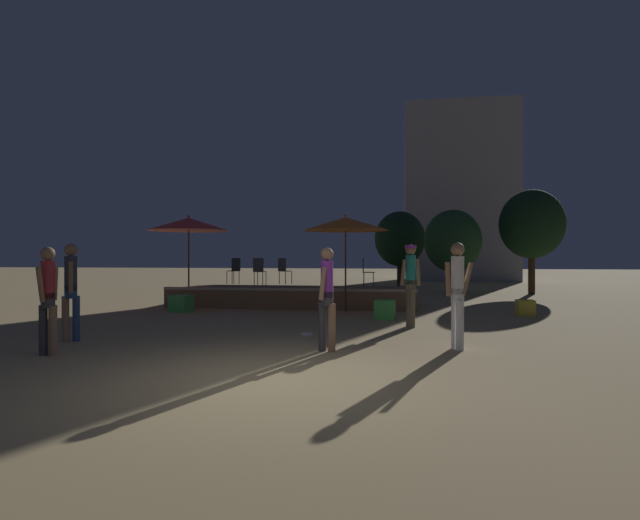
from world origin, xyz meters
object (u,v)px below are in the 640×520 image
background_tree_1 (532,224)px  patio_umbrella_1 (346,224)px  person_1 (48,296)px  background_tree_0 (453,241)px  bistro_chair_2 (366,269)px  bistro_chair_3 (259,269)px  cube_seat_2 (181,303)px  background_tree_2 (400,239)px  patio_umbrella_0 (189,224)px  bistro_chair_0 (235,268)px  person_0 (457,290)px  person_3 (327,295)px  bistro_chair_1 (284,268)px  person_4 (71,287)px  cube_seat_0 (385,310)px  cube_seat_1 (525,308)px  person_2 (411,279)px  frisbee_disc (307,334)px

background_tree_1 → patio_umbrella_1: bearing=-132.5°
person_1 → background_tree_0: 16.81m
bistro_chair_2 → bistro_chair_3: (-3.50, 0.02, 0.00)m
cube_seat_2 → background_tree_2: (6.34, 13.18, 2.29)m
patio_umbrella_0 → background_tree_0: bearing=39.5°
bistro_chair_0 → background_tree_1: 12.66m
person_1 → person_0: bearing=-167.4°
patio_umbrella_1 → person_0: (2.49, -5.62, -1.53)m
person_3 → bistro_chair_1: (-2.66, 8.39, 0.24)m
patio_umbrella_1 → bistro_chair_0: size_ratio=3.14×
person_4 → background_tree_1: background_tree_1 is taller
cube_seat_0 → bistro_chair_3: bearing=143.9°
patio_umbrella_0 → bistro_chair_2: (5.45, 1.09, -1.41)m
cube_seat_1 → bistro_chair_1: bistro_chair_1 is taller
person_1 → background_tree_2: size_ratio=0.44×
person_2 → bistro_chair_0: bearing=-153.7°
background_tree_0 → cube_seat_1: bearing=-82.3°
person_2 → patio_umbrella_0: bearing=-138.6°
cube_seat_2 → bistro_chair_3: size_ratio=0.70×
person_2 → background_tree_1: (5.36, 10.76, 1.88)m
bistro_chair_2 → cube_seat_1: bearing=-113.4°
bistro_chair_1 → bistro_chair_3: size_ratio=1.00×
patio_umbrella_0 → bistro_chair_2: size_ratio=3.21×
bistro_chair_2 → background_tree_2: background_tree_2 is taller
bistro_chair_0 → bistro_chair_1: (1.72, 0.09, 0.00)m
patio_umbrella_0 → frisbee_disc: size_ratio=11.13×
bistro_chair_3 → bistro_chair_2: bearing=-174.3°
patio_umbrella_1 → patio_umbrella_0: bearing=176.2°
bistro_chair_2 → bistro_chair_0: bearing=78.2°
background_tree_0 → background_tree_1: bearing=3.3°
bistro_chair_2 → background_tree_1: 9.36m
frisbee_disc → cube_seat_1: bearing=38.4°
patio_umbrella_1 → frisbee_disc: (-0.35, -4.44, -2.53)m
bistro_chair_1 → background_tree_0: size_ratio=0.25×
cube_seat_1 → person_4: 11.08m
cube_seat_2 → person_0: (7.19, -4.83, 0.78)m
cube_seat_0 → background_tree_2: (0.48, 13.99, 2.29)m
person_1 → patio_umbrella_1: bearing=-120.3°
patio_umbrella_1 → background_tree_2: background_tree_2 is taller
cube_seat_0 → bistro_chair_0: 6.52m
background_tree_1 → person_2: bearing=-116.5°
background_tree_0 → cube_seat_0: bearing=-106.3°
cube_seat_0 → person_1: person_1 is taller
patio_umbrella_1 → background_tree_1: (7.14, 7.78, 0.41)m
person_4 → frisbee_disc: 4.59m
patio_umbrella_0 → background_tree_2: size_ratio=0.72×
cube_seat_1 → bistro_chair_1: size_ratio=0.49×
cube_seat_1 → background_tree_1: background_tree_1 is taller
person_2 → cube_seat_0: bearing=-178.9°
bistro_chair_0 → background_tree_1: (11.21, 5.62, 1.77)m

